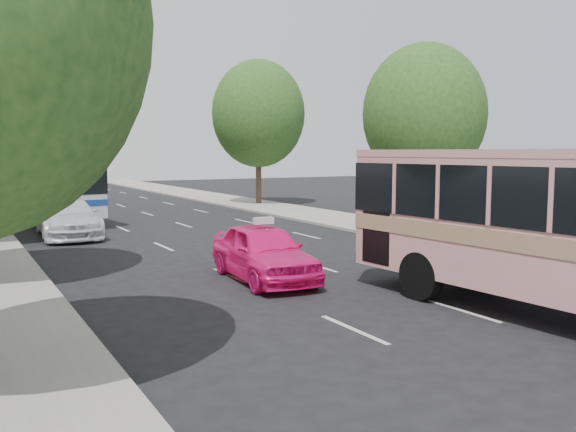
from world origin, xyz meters
TOP-DOWN VIEW (x-y plane):
  - ground at (0.00, 0.00)m, footprint 120.00×120.00m
  - sidewalk_right at (8.50, 20.00)m, footprint 4.00×90.00m
  - tree_right_near at (8.78, 7.94)m, footprint 5.10×5.10m
  - tree_right_far at (9.08, 23.94)m, footprint 6.00×6.00m
  - pink_taxi at (-1.33, 3.00)m, footprint 2.20×4.65m
  - white_pickup at (-4.50, 14.46)m, footprint 2.43×5.56m
  - tour_coach_front at (-4.50, 21.44)m, footprint 4.01×11.61m
  - tour_coach_rear at (-4.50, 38.04)m, footprint 3.52×13.34m
  - taxi_roof_sign at (-1.33, 3.00)m, footprint 0.56×0.23m

SIDE VIEW (x-z plane):
  - ground at x=0.00m, z-range 0.00..0.00m
  - sidewalk_right at x=8.50m, z-range 0.00..0.12m
  - pink_taxi at x=-1.33m, z-range 0.00..1.54m
  - white_pickup at x=-4.50m, z-range 0.00..1.59m
  - taxi_roof_sign at x=-1.33m, z-range 1.54..1.72m
  - tour_coach_front at x=-4.50m, z-range 0.35..3.75m
  - tour_coach_rear at x=-4.50m, z-range 0.40..4.36m
  - tree_right_near at x=8.78m, z-range 1.23..9.18m
  - tree_right_far at x=9.08m, z-range 1.45..10.80m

